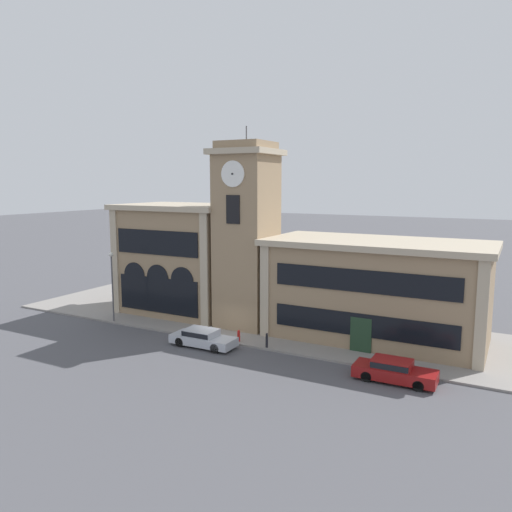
% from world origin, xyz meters
% --- Properties ---
extents(ground_plane, '(300.00, 300.00, 0.00)m').
position_xyz_m(ground_plane, '(0.00, 0.00, 0.00)').
color(ground_plane, '#4C4C51').
extents(sidewalk_kerb, '(44.34, 11.91, 0.15)m').
position_xyz_m(sidewalk_kerb, '(0.00, 5.96, 0.07)').
color(sidewalk_kerb, gray).
rests_on(sidewalk_kerb, ground_plane).
extents(clock_tower, '(4.89, 4.89, 16.26)m').
position_xyz_m(clock_tower, '(-0.00, 4.69, 7.58)').
color(clock_tower, '#937A5B').
rests_on(clock_tower, ground_plane).
extents(town_hall_left_wing, '(11.03, 8.02, 9.92)m').
position_xyz_m(town_hall_left_wing, '(-7.56, 6.22, 4.99)').
color(town_hall_left_wing, '#937A5B').
rests_on(town_hall_left_wing, ground_plane).
extents(town_hall_right_wing, '(16.48, 8.02, 7.61)m').
position_xyz_m(town_hall_right_wing, '(10.28, 6.23, 3.83)').
color(town_hall_right_wing, '#937A5B').
rests_on(town_hall_right_wing, ground_plane).
extents(parked_car_near, '(4.91, 1.91, 1.27)m').
position_xyz_m(parked_car_near, '(-0.32, -1.36, 0.68)').
color(parked_car_near, '#B2B7C1').
rests_on(parked_car_near, ground_plane).
extents(parked_car_mid, '(4.88, 1.81, 1.35)m').
position_xyz_m(parked_car_mid, '(13.47, -1.36, 0.71)').
color(parked_car_mid, maroon).
rests_on(parked_car_mid, ground_plane).
extents(street_lamp, '(0.36, 0.36, 5.91)m').
position_xyz_m(street_lamp, '(-10.59, 0.31, 4.01)').
color(street_lamp, '#4C4C51').
rests_on(street_lamp, sidewalk_kerb).
extents(bollard, '(0.18, 0.18, 1.06)m').
position_xyz_m(bollard, '(4.11, 0.25, 0.67)').
color(bollard, black).
rests_on(bollard, sidewalk_kerb).
extents(fire_hydrant, '(0.22, 0.22, 0.87)m').
position_xyz_m(fire_hydrant, '(1.65, 0.50, 0.57)').
color(fire_hydrant, red).
rests_on(fire_hydrant, sidewalk_kerb).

